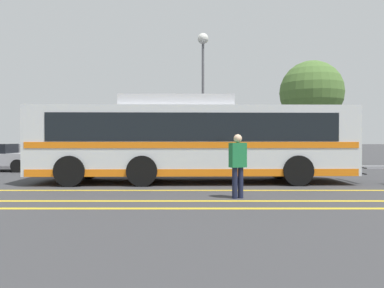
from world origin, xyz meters
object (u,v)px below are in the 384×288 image
transit_bus (191,139)px  tree_0 (311,93)px  parked_car_2 (232,157)px  pedestrian_0 (238,162)px  street_lamp (203,64)px  parked_car_1 (128,155)px

transit_bus → tree_0: 12.24m
parked_car_2 → pedestrian_0: size_ratio=2.70×
parked_car_2 → street_lamp: size_ratio=0.60×
pedestrian_0 → tree_0: (6.09, 13.11, 3.43)m
pedestrian_0 → street_lamp: 12.04m
tree_0 → parked_car_2: bearing=-140.0°
parked_car_1 → tree_0: (10.34, 4.75, 3.59)m
transit_bus → parked_car_1: transit_bus is taller
pedestrian_0 → transit_bus: bearing=85.7°
street_lamp → tree_0: size_ratio=1.17×
parked_car_1 → tree_0: size_ratio=0.70×
parked_car_1 → pedestrian_0: bearing=-155.5°
parked_car_2 → pedestrian_0: 8.70m
transit_bus → pedestrian_0: 3.92m
parked_car_1 → pedestrian_0: size_ratio=2.65×
pedestrian_0 → street_lamp: street_lamp is taller
parked_car_1 → parked_car_2: 5.05m
pedestrian_0 → tree_0: tree_0 is taller
transit_bus → tree_0: bearing=140.8°
parked_car_2 → street_lamp: street_lamp is taller
transit_bus → pedestrian_0: bearing=16.4°
transit_bus → parked_car_2: transit_bus is taller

